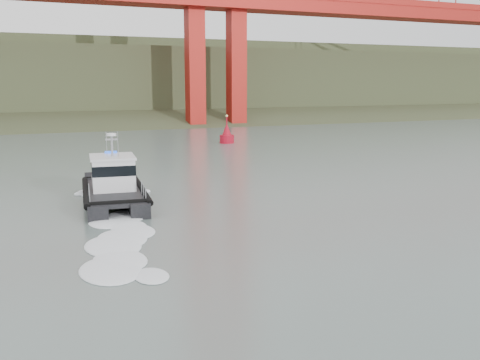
# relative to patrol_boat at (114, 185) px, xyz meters

# --- Properties ---
(ground) EXTENTS (400.00, 400.00, 0.00)m
(ground) POSITION_rel_patrol_boat_xyz_m (6.51, -16.72, -1.20)
(ground) COLOR slate
(ground) RESTS_ON ground
(headlands) EXTENTS (500.00, 105.36, 27.12)m
(headlands) POSITION_rel_patrol_boat_xyz_m (6.51, 108.78, 5.85)
(headlands) COLOR #333F24
(headlands) RESTS_ON ground
(patrol_boat) EXTENTS (4.57, 10.17, 4.78)m
(patrol_boat) POSITION_rel_patrol_boat_xyz_m (0.00, 0.00, 0.00)
(patrol_boat) COLOR black
(patrol_boat) RESTS_ON ground
(nav_buoy) EXTENTS (1.90, 1.90, 3.96)m
(nav_buoy) POSITION_rel_patrol_boat_xyz_m (19.89, 30.64, -0.16)
(nav_buoy) COLOR #A70B1D
(nav_buoy) RESTS_ON ground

